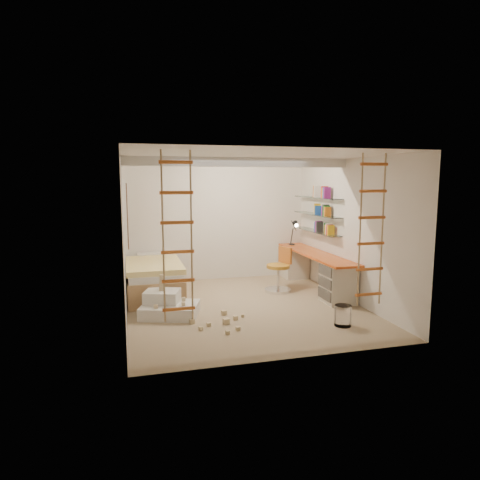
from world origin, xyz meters
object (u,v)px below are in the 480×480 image
object	(u,v)px
desk	(314,269)
play_platform	(168,306)
swivel_chair	(279,275)
bed	(154,278)

from	to	relation	value
desk	play_platform	distance (m)	3.22
desk	swivel_chair	distance (m)	0.77
desk	play_platform	xyz separation A→B (m)	(-3.06, -0.98, -0.25)
bed	swivel_chair	size ratio (longest dim) A/B	2.25
play_platform	bed	bearing A→B (deg)	95.87
bed	play_platform	bearing A→B (deg)	-84.13
swivel_chair	desk	bearing A→B (deg)	1.36
bed	desk	bearing A→B (deg)	-6.49
desk	play_platform	size ratio (longest dim) A/B	2.61
desk	bed	xyz separation A→B (m)	(-3.20, 0.36, -0.07)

